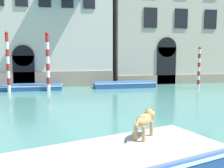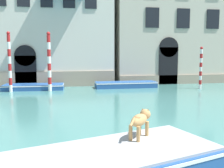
# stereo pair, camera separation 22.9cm
# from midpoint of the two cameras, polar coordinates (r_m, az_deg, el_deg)

# --- Properties ---
(dog_on_deck) EXTENTS (0.76, 0.86, 0.70)m
(dog_on_deck) POSITION_cam_midpoint_polar(r_m,az_deg,el_deg) (6.81, 7.15, -7.77)
(dog_on_deck) COLOR tan
(dog_on_deck) RESTS_ON boat_foreground
(boat_moored_near_palazzo) EXTENTS (4.71, 2.07, 0.41)m
(boat_moored_near_palazzo) POSITION_cam_midpoint_polar(r_m,az_deg,el_deg) (21.49, -16.35, -0.57)
(boat_moored_near_palazzo) COLOR #234C8C
(boat_moored_near_palazzo) RESTS_ON ground_plane
(boat_moored_far) EXTENTS (5.09, 1.58, 0.48)m
(boat_moored_far) POSITION_cam_midpoint_polar(r_m,az_deg,el_deg) (21.86, 3.31, -0.09)
(boat_moored_far) COLOR #234C8C
(boat_moored_far) RESTS_ON ground_plane
(mooring_pole_0) EXTENTS (0.27, 0.27, 4.43)m
(mooring_pole_0) POSITION_cam_midpoint_polar(r_m,az_deg,el_deg) (20.18, -13.21, 4.80)
(mooring_pole_0) COLOR white
(mooring_pole_0) RESTS_ON ground_plane
(mooring_pole_1) EXTENTS (0.22, 0.22, 3.36)m
(mooring_pole_1) POSITION_cam_midpoint_polar(r_m,az_deg,el_deg) (22.11, 19.04, 3.38)
(mooring_pole_1) COLOR white
(mooring_pole_1) RESTS_ON ground_plane
(mooring_pole_3) EXTENTS (0.24, 0.24, 4.42)m
(mooring_pole_3) POSITION_cam_midpoint_polar(r_m,az_deg,el_deg) (20.55, -21.11, 4.53)
(mooring_pole_3) COLOR white
(mooring_pole_3) RESTS_ON ground_plane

